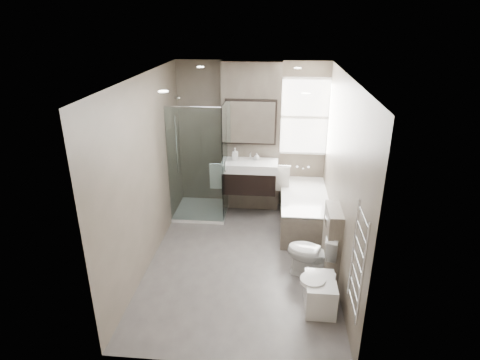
# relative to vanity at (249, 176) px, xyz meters

# --- Properties ---
(room) EXTENTS (2.70, 3.90, 2.70)m
(room) POSITION_rel_vanity_xyz_m (0.00, -1.43, 0.56)
(room) COLOR #56514F
(room) RESTS_ON ground
(vanity_pier) EXTENTS (1.00, 0.25, 2.60)m
(vanity_pier) POSITION_rel_vanity_xyz_m (0.00, 0.35, 0.56)
(vanity_pier) COLOR #63594E
(vanity_pier) RESTS_ON ground
(vanity) EXTENTS (0.95, 0.47, 0.66)m
(vanity) POSITION_rel_vanity_xyz_m (0.00, 0.00, 0.00)
(vanity) COLOR black
(vanity) RESTS_ON vanity_pier
(mirror_cabinet) EXTENTS (0.86, 0.08, 0.76)m
(mirror_cabinet) POSITION_rel_vanity_xyz_m (0.00, 0.19, 0.89)
(mirror_cabinet) COLOR black
(mirror_cabinet) RESTS_ON vanity_pier
(towel_left) EXTENTS (0.24, 0.06, 0.44)m
(towel_left) POSITION_rel_vanity_xyz_m (-0.56, -0.02, -0.02)
(towel_left) COLOR silver
(towel_left) RESTS_ON vanity_pier
(towel_right) EXTENTS (0.24, 0.06, 0.44)m
(towel_right) POSITION_rel_vanity_xyz_m (0.56, -0.02, -0.02)
(towel_right) COLOR silver
(towel_right) RESTS_ON vanity_pier
(shower_enclosure) EXTENTS (0.90, 0.90, 2.00)m
(shower_enclosure) POSITION_rel_vanity_xyz_m (-0.75, -0.08, -0.25)
(shower_enclosure) COLOR white
(shower_enclosure) RESTS_ON ground
(bathtub) EXTENTS (0.75, 1.60, 0.57)m
(bathtub) POSITION_rel_vanity_xyz_m (0.92, -0.33, -0.43)
(bathtub) COLOR #63594E
(bathtub) RESTS_ON ground
(window) EXTENTS (0.98, 0.06, 1.33)m
(window) POSITION_rel_vanity_xyz_m (0.90, 0.45, 0.93)
(window) COLOR white
(window) RESTS_ON room
(toilet) EXTENTS (0.78, 0.59, 0.70)m
(toilet) POSITION_rel_vanity_xyz_m (0.97, -1.71, -0.39)
(toilet) COLOR white
(toilet) RESTS_ON ground
(cistern_box) EXTENTS (0.19, 0.55, 1.00)m
(cistern_box) POSITION_rel_vanity_xyz_m (1.21, -1.68, -0.24)
(cistern_box) COLOR #63594E
(cistern_box) RESTS_ON ground
(bidet) EXTENTS (0.43, 0.49, 0.52)m
(bidet) POSITION_rel_vanity_xyz_m (1.01, -2.36, -0.53)
(bidet) COLOR white
(bidet) RESTS_ON ground
(towel_radiator) EXTENTS (0.03, 0.49, 1.10)m
(towel_radiator) POSITION_rel_vanity_xyz_m (1.25, -3.03, 0.38)
(towel_radiator) COLOR silver
(towel_radiator) RESTS_ON room
(soap_bottle_a) EXTENTS (0.09, 0.10, 0.21)m
(soap_bottle_a) POSITION_rel_vanity_xyz_m (-0.25, 0.06, 0.36)
(soap_bottle_a) COLOR white
(soap_bottle_a) RESTS_ON vanity
(soap_bottle_b) EXTENTS (0.09, 0.09, 0.12)m
(soap_bottle_b) POSITION_rel_vanity_xyz_m (0.11, 0.10, 0.32)
(soap_bottle_b) COLOR white
(soap_bottle_b) RESTS_ON vanity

